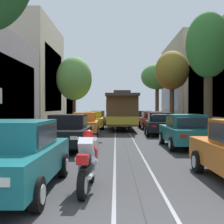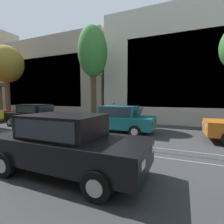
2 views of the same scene
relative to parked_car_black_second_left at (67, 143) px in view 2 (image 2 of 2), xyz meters
name	(u,v)px [view 2 (image 2 of 2)]	position (x,y,z in m)	size (l,w,h in m)	color
building_facade_right	(61,75)	(12.00, 10.25, 3.87)	(5.87, 44.82, 10.78)	beige
parked_car_black_second_left	(67,143)	(0.00, 0.00, 0.00)	(2.00, 4.36, 1.58)	black
parked_car_teal_second_right	(117,119)	(5.44, 0.65, 0.00)	(2.00, 4.36, 1.58)	#196B70
parked_car_black_mid_right	(34,115)	(5.20, 7.05, 0.00)	(2.14, 4.42, 1.58)	black
street_tree_kerb_right_second	(93,54)	(7.37, 3.35, 4.50)	(2.53, 2.06, 7.32)	#4C3826
street_tree_kerb_right_mid	(6,65)	(7.09, 12.47, 4.35)	(2.93, 3.20, 6.91)	brown
pedestrian_on_left_pavement	(113,112)	(8.29, 2.10, 0.18)	(0.55, 0.40, 1.72)	#282D38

